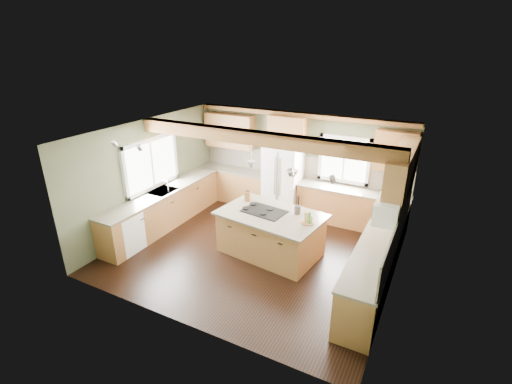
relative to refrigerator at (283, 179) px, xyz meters
The scene contains 37 objects.
floor 2.32m from the refrigerator, 81.95° to the right, with size 5.60×5.60×0.00m, color black.
ceiling 2.73m from the refrigerator, 81.95° to the right, with size 5.60×5.60×0.00m, color silver.
wall_back 0.63m from the refrigerator, 51.71° to the left, with size 5.60×5.60×0.00m, color #4B533B.
wall_left 3.30m from the refrigerator, 139.70° to the right, with size 5.00×5.00×0.00m, color #4B533B.
wall_right 3.78m from the refrigerator, 34.37° to the right, with size 5.00×5.00×0.00m, color #4B533B.
ceiling_beam 2.58m from the refrigerator, 81.55° to the right, with size 5.55×0.26×0.26m, color brown.
soffit_trim 1.69m from the refrigerator, 43.03° to the left, with size 5.55×0.20×0.10m, color brown.
backsplash_back 0.57m from the refrigerator, 50.58° to the left, with size 5.58×0.03×0.58m, color brown.
backsplash_right 3.73m from the refrigerator, 33.86° to the right, with size 0.03×3.70×0.58m, color brown.
base_cab_back_left 1.56m from the refrigerator, behind, with size 2.02×0.60×0.88m, color brown.
counter_back_left 1.49m from the refrigerator, behind, with size 2.06×0.64×0.04m, color brown.
base_cab_back_right 1.85m from the refrigerator, ahead, with size 2.62×0.60×0.88m, color brown.
counter_back_right 1.79m from the refrigerator, ahead, with size 2.66×0.64×0.04m, color brown.
base_cab_left 3.06m from the refrigerator, 136.74° to the right, with size 0.60×3.70×0.88m, color brown.
counter_left 3.02m from the refrigerator, 136.74° to the right, with size 0.64×3.74×0.04m, color brown.
base_cab_right 3.51m from the refrigerator, 36.47° to the right, with size 0.60×3.70×0.88m, color brown.
counter_right 3.48m from the refrigerator, 36.47° to the right, with size 0.64×3.74×0.04m, color brown.
upper_cab_back_left 2.00m from the refrigerator, behind, with size 1.40×0.35×0.90m, color brown.
upper_cab_over_fridge 1.27m from the refrigerator, 90.00° to the left, with size 0.96×0.35×0.70m, color brown.
upper_cab_right 3.34m from the refrigerator, 22.64° to the right, with size 0.35×2.20×0.90m, color brown.
upper_cab_back_corner 2.81m from the refrigerator, ahead, with size 0.90×0.35×0.90m, color brown.
window_left 3.30m from the refrigerator, 140.15° to the right, with size 0.04×1.60×1.05m, color white.
window_back 1.63m from the refrigerator, 13.94° to the left, with size 1.10×0.04×1.00m, color white.
sink 3.02m from the refrigerator, 136.74° to the right, with size 0.50×0.65×0.03m, color #262628.
faucet 2.90m from the refrigerator, 134.30° to the right, with size 0.02×0.02×0.28m, color #B2B2B7.
dishwasher 4.05m from the refrigerator, 123.02° to the right, with size 0.60×0.60×0.84m, color white.
oven 4.40m from the refrigerator, 50.38° to the right, with size 0.60×0.72×0.84m, color white.
microwave 3.66m from the refrigerator, 37.00° to the right, with size 0.40×0.70×0.38m, color white.
pendant_left 2.19m from the refrigerator, 86.21° to the right, with size 0.18×0.18×0.16m, color #B2B2B7.
pendant_right 2.56m from the refrigerator, 61.95° to the right, with size 0.18×0.18×0.16m, color #B2B2B7.
refrigerator is the anchor object (origin of this frame).
island 2.16m from the refrigerator, 72.94° to the right, with size 1.98×1.21×0.88m, color brown.
island_top 2.11m from the refrigerator, 72.94° to the right, with size 2.11×1.34×0.04m, color brown.
cooktop 2.05m from the refrigerator, 77.13° to the right, with size 0.86×0.57×0.02m, color black.
knife_block 1.68m from the refrigerator, 94.02° to the right, with size 0.12×0.09×0.21m, color brown.
utensil_crock 2.08m from the refrigerator, 58.11° to the right, with size 0.13×0.13×0.18m, color #433B36.
bottle_tray 2.53m from the refrigerator, 55.45° to the right, with size 0.26×0.26×0.24m, color brown, non-canonical shape.
Camera 1 is at (3.23, -6.14, 4.22)m, focal length 26.00 mm.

